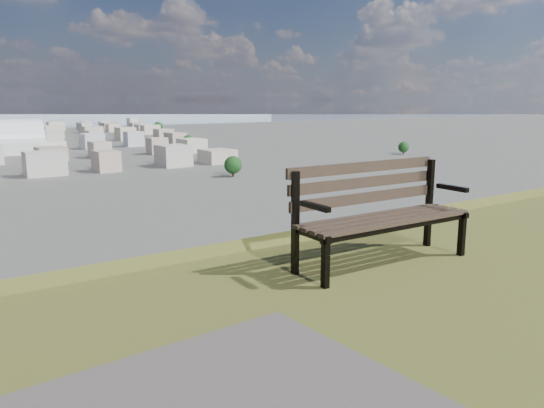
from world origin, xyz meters
TOP-DOWN VIEW (x-y plane):
  - park_bench at (0.20, 2.92)m, footprint 1.95×0.67m

SIDE VIEW (x-z plane):
  - park_bench at x=0.20m, z-range 25.07..26.08m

